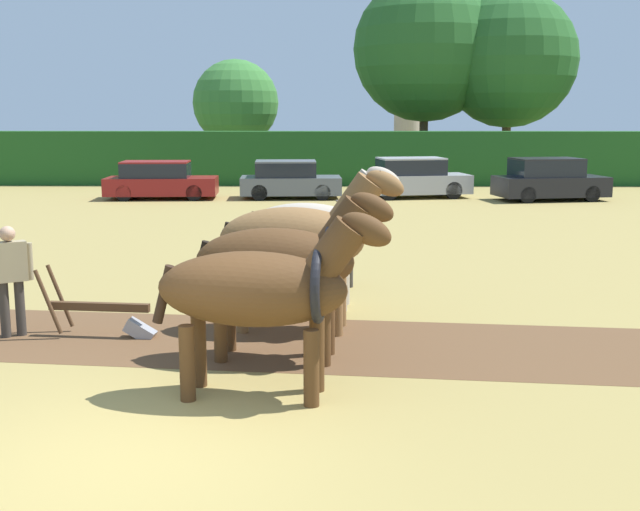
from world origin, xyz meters
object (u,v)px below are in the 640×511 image
(tree_left, at_px, (236,103))
(draft_horse_trail_right, at_px, (313,227))
(parked_car_left, at_px, (289,180))
(draft_horse_lead_right, at_px, (283,261))
(plow, at_px, (108,315))
(farmer_beside_team, at_px, (347,233))
(parked_car_center, at_px, (549,180))
(parked_car_far_left, at_px, (160,181))
(parked_car_center_left, at_px, (414,178))
(tree_center, at_px, (509,60))
(tree_center_left, at_px, (425,49))
(church_spire, at_px, (409,47))
(draft_horse_trail_left, at_px, (300,239))
(draft_horse_lead_left, at_px, (262,289))
(farmer_at_plow, at_px, (10,273))

(tree_left, relative_size, draft_horse_trail_right, 2.19)
(parked_car_left, bearing_deg, tree_left, 103.00)
(draft_horse_lead_right, xyz_separation_m, plow, (-2.66, 1.02, -1.01))
(farmer_beside_team, distance_m, parked_car_left, 16.01)
(tree_left, distance_m, parked_car_center, 18.30)
(parked_car_far_left, bearing_deg, parked_car_center_left, -0.12)
(draft_horse_lead_right, bearing_deg, draft_horse_trail_right, 89.75)
(tree_center, distance_m, draft_horse_lead_right, 32.33)
(draft_horse_trail_right, bearing_deg, tree_center_left, 85.93)
(tree_center_left, distance_m, draft_horse_lead_right, 31.97)
(parked_car_left, height_order, parked_car_center, parked_car_center)
(draft_horse_lead_right, distance_m, parked_car_center_left, 21.13)
(church_spire, distance_m, farmer_beside_team, 58.74)
(tree_center, distance_m, plow, 32.42)
(tree_left, bearing_deg, church_spire, 68.67)
(parked_car_center, bearing_deg, church_spire, 81.67)
(parked_car_center, bearing_deg, farmer_beside_team, -127.56)
(tree_center_left, height_order, parked_car_center_left, tree_center_left)
(parked_car_left, bearing_deg, parked_car_center_left, 0.14)
(draft_horse_trail_left, height_order, parked_car_center_left, draft_horse_trail_left)
(farmer_beside_team, relative_size, parked_car_far_left, 0.40)
(tree_left, height_order, parked_car_far_left, tree_left)
(tree_center_left, height_order, draft_horse_lead_right, tree_center_left)
(draft_horse_trail_right, xyz_separation_m, parked_car_left, (-1.32, 17.54, -0.67))
(draft_horse_lead_right, bearing_deg, parked_car_center_left, 85.53)
(draft_horse_trail_right, bearing_deg, draft_horse_lead_left, -90.18)
(farmer_beside_team, bearing_deg, church_spire, 59.12)
(parked_car_left, bearing_deg, draft_horse_trail_right, -88.91)
(tree_center_left, bearing_deg, farmer_beside_team, -99.44)
(plow, bearing_deg, parked_car_center, 64.69)
(tree_center_left, height_order, parked_car_center, tree_center_left)
(parked_car_far_left, distance_m, parked_car_left, 4.95)
(draft_horse_lead_left, distance_m, parked_car_far_left, 22.42)
(tree_center, height_order, draft_horse_lead_right, tree_center)
(farmer_at_plow, distance_m, parked_car_far_left, 19.26)
(plow, distance_m, parked_car_far_left, 19.44)
(draft_horse_lead_left, xyz_separation_m, plow, (-2.50, 2.49, -0.96))
(tree_center, bearing_deg, parked_car_far_left, -145.96)
(parked_car_center_left, height_order, parked_car_center, parked_car_center)
(draft_horse_lead_left, height_order, draft_horse_lead_right, draft_horse_lead_right)
(church_spire, relative_size, draft_horse_trail_right, 6.22)
(draft_horse_lead_right, bearing_deg, tree_center, 78.86)
(tree_center_left, xyz_separation_m, farmer_at_plow, (-9.42, -30.09, -5.45))
(tree_center, bearing_deg, farmer_beside_team, -108.15)
(tree_center, bearing_deg, draft_horse_trail_right, -108.29)
(tree_center, distance_m, church_spire, 32.06)
(tree_center_left, distance_m, tree_center, 4.18)
(parked_car_left, xyz_separation_m, parked_car_center_left, (4.85, 0.28, 0.05))
(church_spire, relative_size, draft_horse_trail_left, 5.83)
(tree_center_left, bearing_deg, parked_car_center_left, -98.24)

